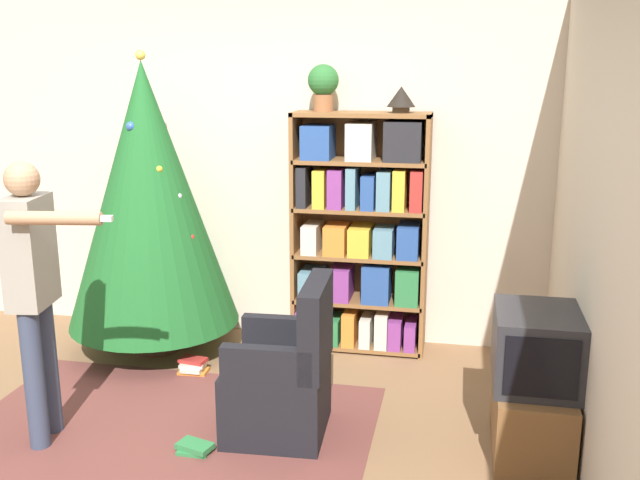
{
  "coord_description": "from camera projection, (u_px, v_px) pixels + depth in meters",
  "views": [
    {
      "loc": [
        1.43,
        -3.19,
        2.07
      ],
      "look_at": [
        0.6,
        0.91,
        1.05
      ],
      "focal_mm": 40.0,
      "sensor_mm": 36.0,
      "label": 1
    }
  ],
  "objects": [
    {
      "name": "book_pile_near_tree",
      "position": [
        193.0,
        366.0,
        4.94
      ],
      "size": [
        0.2,
        0.16,
        0.1
      ],
      "color": "orange",
      "rests_on": "ground_plane"
    },
    {
      "name": "standing_person",
      "position": [
        34.0,
        281.0,
        3.86
      ],
      "size": [
        0.67,
        0.47,
        1.59
      ],
      "rotation": [
        0.0,
        0.0,
        -1.42
      ],
      "color": "#38425B",
      "rests_on": "ground_plane"
    },
    {
      "name": "ground_plane",
      "position": [
        177.0,
        465.0,
        3.81
      ],
      "size": [
        14.0,
        14.0,
        0.0
      ],
      "primitive_type": "plane",
      "color": "#846042"
    },
    {
      "name": "armchair",
      "position": [
        284.0,
        381.0,
        4.08
      ],
      "size": [
        0.6,
        0.59,
        0.92
      ],
      "rotation": [
        0.0,
        0.0,
        -1.52
      ],
      "color": "black",
      "rests_on": "ground_plane"
    },
    {
      "name": "wall_back",
      "position": [
        273.0,
        170.0,
        5.47
      ],
      "size": [
        8.0,
        0.1,
        2.6
      ],
      "color": "beige",
      "rests_on": "ground_plane"
    },
    {
      "name": "potted_plant",
      "position": [
        323.0,
        84.0,
        5.0
      ],
      "size": [
        0.22,
        0.22,
        0.33
      ],
      "color": "#935B38",
      "rests_on": "bookshelf"
    },
    {
      "name": "area_rug",
      "position": [
        164.0,
        434.0,
        4.12
      ],
      "size": [
        2.39,
        1.7,
        0.01
      ],
      "color": "brown",
      "rests_on": "ground_plane"
    },
    {
      "name": "television",
      "position": [
        536.0,
        348.0,
        3.81
      ],
      "size": [
        0.45,
        0.55,
        0.41
      ],
      "color": "#28282D",
      "rests_on": "tv_stand"
    },
    {
      "name": "table_lamp",
      "position": [
        401.0,
        98.0,
        4.92
      ],
      "size": [
        0.2,
        0.2,
        0.18
      ],
      "color": "#473828",
      "rests_on": "bookshelf"
    },
    {
      "name": "wall_right",
      "position": [
        624.0,
        249.0,
        3.09
      ],
      "size": [
        0.1,
        8.0,
        2.6
      ],
      "color": "beige",
      "rests_on": "ground_plane"
    },
    {
      "name": "bookshelf",
      "position": [
        361.0,
        235.0,
        5.19
      ],
      "size": [
        0.98,
        0.34,
        1.76
      ],
      "color": "brown",
      "rests_on": "ground_plane"
    },
    {
      "name": "tv_stand",
      "position": [
        531.0,
        416.0,
        3.91
      ],
      "size": [
        0.4,
        0.7,
        0.4
      ],
      "color": "brown",
      "rests_on": "ground_plane"
    },
    {
      "name": "christmas_tree",
      "position": [
        149.0,
        197.0,
        5.1
      ],
      "size": [
        1.24,
        1.24,
        2.18
      ],
      "color": "#4C3323",
      "rests_on": "ground_plane"
    },
    {
      "name": "book_pile_by_chair",
      "position": [
        195.0,
        448.0,
        3.92
      ],
      "size": [
        0.22,
        0.16,
        0.05
      ],
      "color": "#2D7A42",
      "rests_on": "ground_plane"
    },
    {
      "name": "game_remote",
      "position": [
        513.0,
        396.0,
        3.68
      ],
      "size": [
        0.04,
        0.12,
        0.02
      ],
      "color": "white",
      "rests_on": "tv_stand"
    }
  ]
}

